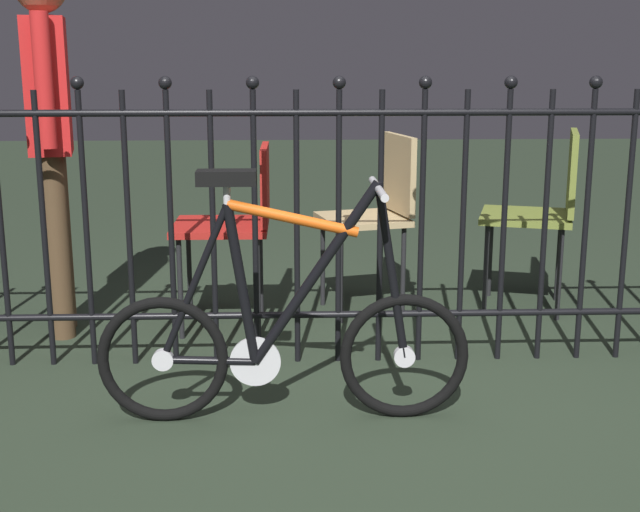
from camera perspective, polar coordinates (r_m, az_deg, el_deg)
ground_plane at (r=3.17m, az=2.56°, el=-10.41°), size 20.00×20.00×0.00m
iron_fence at (r=3.52m, az=0.87°, el=2.67°), size 4.26×0.07×1.25m
bicycle at (r=3.02m, az=-2.45°, el=-5.28°), size 1.31×0.40×0.89m
chair_olive at (r=4.43m, az=14.67°, el=3.45°), size 0.55×0.55×0.90m
chair_red at (r=4.02m, az=-5.45°, el=2.71°), size 0.44×0.44×0.86m
chair_tan at (r=4.27m, az=3.87°, el=3.40°), size 0.48×0.48×0.88m
person_visitor at (r=4.04m, az=-17.48°, el=8.78°), size 0.24×0.47×1.66m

